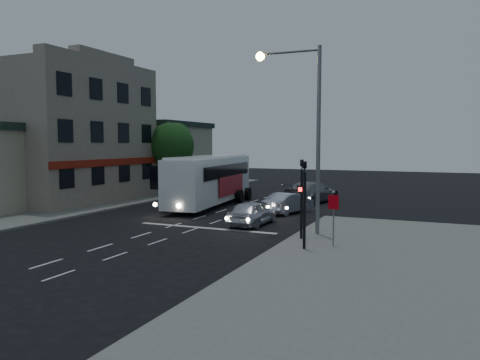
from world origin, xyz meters
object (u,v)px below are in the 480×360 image
at_px(car_sedan_b, 312,192).
at_px(street_tree, 171,144).
at_px(car_sedan_a, 288,203).
at_px(streetlight, 305,118).
at_px(traffic_signal_side, 305,194).
at_px(regulatory_sign, 333,212).
at_px(traffic_signal_main, 302,189).
at_px(car_suv, 252,213).
at_px(tour_bus, 211,179).

relative_size(car_sedan_b, street_tree, 0.90).
distance_m(car_sedan_a, streetlight, 8.89).
height_order(traffic_signal_side, regulatory_sign, traffic_signal_side).
xyz_separation_m(traffic_signal_main, streetlight, (-0.26, 1.42, 3.31)).
height_order(car_sedan_a, street_tree, street_tree).
relative_size(streetlight, street_tree, 1.45).
xyz_separation_m(car_suv, traffic_signal_side, (4.36, -5.00, 1.73)).
xyz_separation_m(traffic_signal_side, regulatory_sign, (1.00, 0.96, -0.82)).
bearing_deg(tour_bus, traffic_signal_main, -51.56).
xyz_separation_m(traffic_signal_side, streetlight, (-0.96, 3.40, 3.31)).
xyz_separation_m(streetlight, street_tree, (-15.55, 12.82, -1.23)).
bearing_deg(regulatory_sign, traffic_signal_main, 149.16).
xyz_separation_m(car_sedan_a, traffic_signal_main, (3.21, -8.11, 1.75)).
height_order(car_sedan_b, street_tree, street_tree).
bearing_deg(traffic_signal_main, car_sedan_a, 111.57).
relative_size(tour_bus, traffic_signal_side, 2.94).
xyz_separation_m(traffic_signal_main, traffic_signal_side, (0.70, -1.98, 0.00)).
xyz_separation_m(tour_bus, car_sedan_a, (6.33, -1.39, -1.29)).
distance_m(tour_bus, street_tree, 8.26).
relative_size(car_suv, car_sedan_a, 1.00).
bearing_deg(traffic_signal_main, tour_bus, 135.12).
height_order(regulatory_sign, streetlight, streetlight).
bearing_deg(traffic_signal_side, tour_bus, 131.74).
xyz_separation_m(car_suv, car_sedan_b, (0.44, 11.09, 0.12)).
relative_size(car_sedan_b, streetlight, 0.62).
relative_size(car_suv, streetlight, 0.45).
bearing_deg(traffic_signal_side, car_suv, 131.06).
height_order(tour_bus, car_sedan_b, tour_bus).
bearing_deg(streetlight, car_sedan_a, 113.81).
height_order(tour_bus, street_tree, street_tree).
distance_m(traffic_signal_main, streetlight, 3.61).
bearing_deg(streetlight, car_sedan_b, 103.14).
relative_size(car_sedan_a, traffic_signal_main, 0.99).
xyz_separation_m(traffic_signal_main, street_tree, (-15.81, 14.25, 2.08)).
bearing_deg(tour_bus, streetlight, -47.71).
bearing_deg(traffic_signal_side, street_tree, 135.50).
distance_m(traffic_signal_main, street_tree, 21.38).
xyz_separation_m(car_sedan_b, street_tree, (-12.59, 0.13, 3.69)).
bearing_deg(car_sedan_b, tour_bus, 51.00).
xyz_separation_m(car_sedan_a, streetlight, (2.95, -6.69, 5.07)).
height_order(car_sedan_b, regulatory_sign, regulatory_sign).
height_order(tour_bus, car_sedan_a, tour_bus).
bearing_deg(regulatory_sign, car_sedan_b, 108.01).
bearing_deg(streetlight, traffic_signal_main, -79.80).
xyz_separation_m(tour_bus, car_sedan_b, (6.32, 4.62, -1.15)).
relative_size(car_sedan_a, car_sedan_b, 0.73).
height_order(car_suv, streetlight, streetlight).
distance_m(tour_bus, car_sedan_b, 7.91).
bearing_deg(street_tree, car_suv, -42.73).
bearing_deg(traffic_signal_side, car_sedan_b, 103.68).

